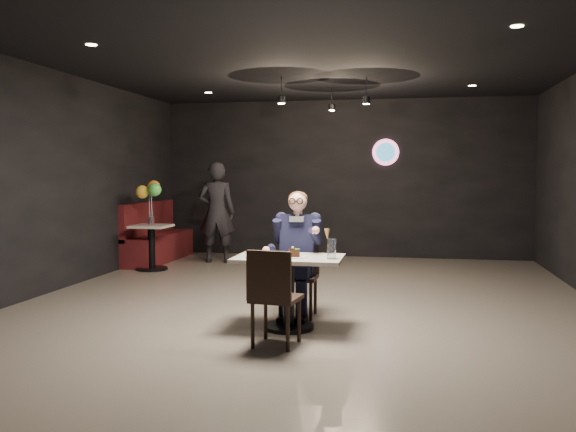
% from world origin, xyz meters
% --- Properties ---
extents(floor, '(9.00, 9.00, 0.00)m').
position_xyz_m(floor, '(0.00, 0.00, 0.00)').
color(floor, '#6E645C').
rests_on(floor, ground).
extents(wall_sign, '(0.50, 0.06, 0.50)m').
position_xyz_m(wall_sign, '(0.80, 4.47, 2.00)').
color(wall_sign, pink).
rests_on(wall_sign, floor).
extents(pendant_lights, '(1.40, 1.20, 0.36)m').
position_xyz_m(pendant_lights, '(0.00, 2.00, 2.88)').
color(pendant_lights, black).
rests_on(pendant_lights, floor).
extents(main_table, '(1.10, 0.70, 0.75)m').
position_xyz_m(main_table, '(0.01, -1.12, 0.38)').
color(main_table, silver).
rests_on(main_table, floor).
extents(chair_far, '(0.42, 0.46, 0.92)m').
position_xyz_m(chair_far, '(0.01, -0.57, 0.46)').
color(chair_far, black).
rests_on(chair_far, floor).
extents(chair_near, '(0.48, 0.51, 0.92)m').
position_xyz_m(chair_near, '(0.01, -1.74, 0.46)').
color(chair_near, black).
rests_on(chair_near, floor).
extents(seated_man, '(0.60, 0.80, 1.44)m').
position_xyz_m(seated_man, '(0.01, -0.57, 0.72)').
color(seated_man, black).
rests_on(seated_man, floor).
extents(dessert_plate, '(0.23, 0.23, 0.01)m').
position_xyz_m(dessert_plate, '(0.10, -1.19, 0.76)').
color(dessert_plate, white).
rests_on(dessert_plate, main_table).
extents(cake_slice, '(0.13, 0.12, 0.07)m').
position_xyz_m(cake_slice, '(0.08, -1.20, 0.80)').
color(cake_slice, black).
rests_on(cake_slice, dessert_plate).
extents(mint_leaf, '(0.06, 0.04, 0.01)m').
position_xyz_m(mint_leaf, '(0.12, -1.23, 0.84)').
color(mint_leaf, '#297E2C').
rests_on(mint_leaf, cake_slice).
extents(sundae_glass, '(0.09, 0.09, 0.20)m').
position_xyz_m(sundae_glass, '(0.46, -1.20, 0.85)').
color(sundae_glass, silver).
rests_on(sundae_glass, main_table).
extents(wafer_cone, '(0.07, 0.07, 0.12)m').
position_xyz_m(wafer_cone, '(0.41, -1.15, 0.99)').
color(wafer_cone, tan).
rests_on(wafer_cone, sundae_glass).
extents(booth_bench, '(0.54, 2.16, 1.08)m').
position_xyz_m(booth_bench, '(-3.25, 3.22, 0.54)').
color(booth_bench, '#470F11').
rests_on(booth_bench, floor).
extents(side_table, '(0.59, 0.59, 0.74)m').
position_xyz_m(side_table, '(-2.95, 2.22, 0.37)').
color(side_table, silver).
rests_on(side_table, floor).
extents(balloon_vase, '(0.10, 0.10, 0.15)m').
position_xyz_m(balloon_vase, '(-2.95, 2.22, 0.83)').
color(balloon_vase, silver).
rests_on(balloon_vase, side_table).
extents(balloon_bunch, '(0.40, 0.40, 0.65)m').
position_xyz_m(balloon_bunch, '(-2.95, 2.22, 1.23)').
color(balloon_bunch, yellow).
rests_on(balloon_bunch, balloon_vase).
extents(passerby, '(0.71, 0.52, 1.80)m').
position_xyz_m(passerby, '(-2.15, 3.25, 0.90)').
color(passerby, black).
rests_on(passerby, floor).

